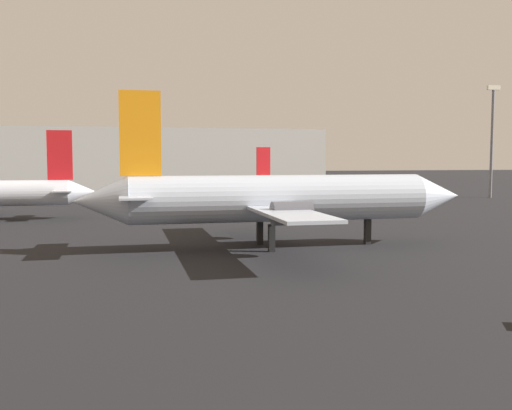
{
  "coord_description": "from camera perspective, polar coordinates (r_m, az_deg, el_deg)",
  "views": [
    {
      "loc": [
        -3.59,
        -10.97,
        6.98
      ],
      "look_at": [
        6.37,
        32.41,
        3.4
      ],
      "focal_mm": 40.78,
      "sensor_mm": 36.0,
      "label": 1
    }
  ],
  "objects": [
    {
      "name": "airplane_on_taxiway",
      "position": [
        45.28,
        2.05,
        0.65
      ],
      "size": [
        31.13,
        24.93,
        11.92
      ],
      "rotation": [
        0.0,
        0.0,
        0.0
      ],
      "color": "#B2BCCC",
      "rests_on": "ground_plane"
    },
    {
      "name": "terminal_building",
      "position": [
        126.02,
        -9.65,
        4.33
      ],
      "size": [
        69.02,
        19.23,
        13.06
      ],
      "primitive_type": "cube",
      "color": "#B7B7B2",
      "rests_on": "ground_plane"
    },
    {
      "name": "airplane_far_left",
      "position": [
        98.07,
        5.01,
        2.06
      ],
      "size": [
        22.87,
        20.41,
        8.8
      ],
      "rotation": [
        0.0,
        0.0,
        0.11
      ],
      "color": "white",
      "rests_on": "ground_plane"
    },
    {
      "name": "light_mast_right",
      "position": [
        111.19,
        22.15,
        6.4
      ],
      "size": [
        2.4,
        0.5,
        19.73
      ],
      "color": "slate",
      "rests_on": "ground_plane"
    }
  ]
}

